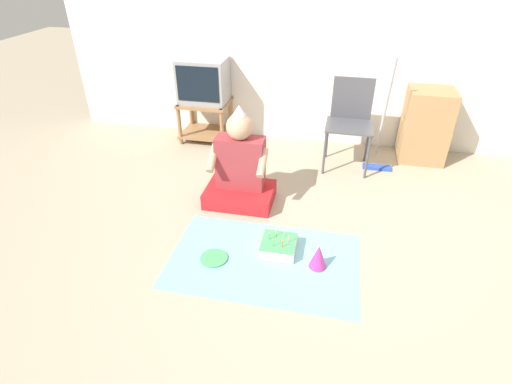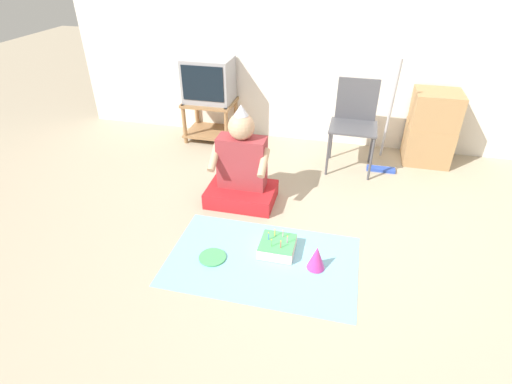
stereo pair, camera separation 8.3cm
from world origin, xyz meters
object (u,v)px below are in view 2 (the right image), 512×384
at_px(cardboard_box_stack, 431,128).
at_px(person_seated, 242,171).
at_px(paper_plate, 212,257).
at_px(dust_mop, 386,139).
at_px(party_hat_blue, 317,257).
at_px(birthday_cake, 277,246).
at_px(tv, 209,80).
at_px(folding_chair, 355,118).

bearing_deg(cardboard_box_stack, person_seated, -144.57).
relative_size(person_seated, paper_plate, 4.43).
height_order(cardboard_box_stack, paper_plate, cardboard_box_stack).
bearing_deg(dust_mop, party_hat_blue, -106.16).
height_order(cardboard_box_stack, birthday_cake, cardboard_box_stack).
distance_m(person_seated, birthday_cake, 0.81).
relative_size(dust_mop, paper_plate, 5.61).
distance_m(tv, dust_mop, 1.98).
xyz_separation_m(folding_chair, paper_plate, (-0.90, -1.72, -0.50)).
bearing_deg(dust_mop, folding_chair, -175.26).
distance_m(cardboard_box_stack, paper_plate, 2.64).
bearing_deg(person_seated, birthday_cake, -54.67).
xyz_separation_m(tv, person_seated, (0.70, -1.21, -0.39)).
distance_m(tv, birthday_cake, 2.25).
height_order(dust_mop, party_hat_blue, dust_mop).
bearing_deg(person_seated, cardboard_box_stack, 35.43).
bearing_deg(paper_plate, birthday_cake, 22.59).
bearing_deg(paper_plate, person_seated, 89.69).
relative_size(cardboard_box_stack, birthday_cake, 2.88).
xyz_separation_m(cardboard_box_stack, dust_mop, (-0.45, -0.26, -0.05)).
xyz_separation_m(person_seated, party_hat_blue, (0.74, -0.73, -0.20)).
distance_m(folding_chair, birthday_cake, 1.66).
xyz_separation_m(cardboard_box_stack, person_seated, (-1.67, -1.19, -0.07)).
bearing_deg(paper_plate, cardboard_box_stack, 50.06).
relative_size(cardboard_box_stack, paper_plate, 3.73).
bearing_deg(folding_chair, tv, 169.23).
bearing_deg(tv, dust_mop, -8.19).
relative_size(cardboard_box_stack, party_hat_blue, 4.05).
height_order(person_seated, paper_plate, person_seated).
distance_m(dust_mop, party_hat_blue, 1.75).
bearing_deg(party_hat_blue, cardboard_box_stack, 64.23).
bearing_deg(cardboard_box_stack, paper_plate, -129.94).
bearing_deg(birthday_cake, tv, 121.93).
xyz_separation_m(birthday_cake, party_hat_blue, (0.30, -0.11, 0.05)).
bearing_deg(cardboard_box_stack, party_hat_blue, -115.77).
relative_size(person_seated, party_hat_blue, 4.81).
bearing_deg(dust_mop, tv, 171.81).
relative_size(dust_mop, birthday_cake, 4.34).
distance_m(person_seated, party_hat_blue, 1.06).
height_order(folding_chair, party_hat_blue, folding_chair).
xyz_separation_m(folding_chair, person_seated, (-0.90, -0.90, -0.21)).
distance_m(cardboard_box_stack, dust_mop, 0.52).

